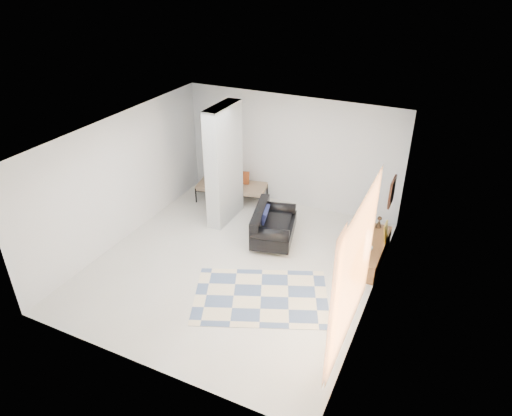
% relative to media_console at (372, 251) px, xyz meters
% --- Properties ---
extents(floor, '(6.00, 6.00, 0.00)m').
position_rel_media_console_xyz_m(floor, '(-2.52, -1.35, -0.21)').
color(floor, beige).
rests_on(floor, ground).
extents(ceiling, '(6.00, 6.00, 0.00)m').
position_rel_media_console_xyz_m(ceiling, '(-2.52, -1.35, 2.59)').
color(ceiling, white).
rests_on(ceiling, wall_back).
extents(wall_back, '(6.00, 0.00, 6.00)m').
position_rel_media_console_xyz_m(wall_back, '(-2.52, 1.65, 1.19)').
color(wall_back, silver).
rests_on(wall_back, ground).
extents(wall_front, '(6.00, 0.00, 6.00)m').
position_rel_media_console_xyz_m(wall_front, '(-2.52, -4.35, 1.19)').
color(wall_front, silver).
rests_on(wall_front, ground).
extents(wall_left, '(0.00, 6.00, 6.00)m').
position_rel_media_console_xyz_m(wall_left, '(-5.27, -1.35, 1.19)').
color(wall_left, silver).
rests_on(wall_left, ground).
extents(wall_right, '(0.00, 6.00, 6.00)m').
position_rel_media_console_xyz_m(wall_right, '(0.23, -1.35, 1.19)').
color(wall_right, silver).
rests_on(wall_right, ground).
extents(partition_column, '(0.35, 1.20, 2.80)m').
position_rel_media_console_xyz_m(partition_column, '(-3.62, 0.25, 1.19)').
color(partition_column, '#B7BDBF').
rests_on(partition_column, floor).
extents(hallway_door, '(0.85, 0.06, 2.04)m').
position_rel_media_console_xyz_m(hallway_door, '(-4.62, 1.61, 0.81)').
color(hallway_door, beige).
rests_on(hallway_door, floor).
extents(curtain, '(0.00, 2.55, 2.55)m').
position_rel_media_console_xyz_m(curtain, '(0.15, -2.50, 1.24)').
color(curtain, orange).
rests_on(curtain, wall_right).
extents(wall_art, '(0.04, 0.45, 0.55)m').
position_rel_media_console_xyz_m(wall_art, '(0.20, -0.00, 1.44)').
color(wall_art, black).
rests_on(wall_art, wall_right).
extents(media_console, '(0.45, 1.71, 0.80)m').
position_rel_media_console_xyz_m(media_console, '(0.00, 0.00, 0.00)').
color(media_console, brown).
rests_on(media_console, floor).
extents(loveseat, '(1.17, 1.61, 0.76)m').
position_rel_media_console_xyz_m(loveseat, '(-2.23, -0.17, 0.16)').
color(loveseat, silver).
rests_on(loveseat, floor).
extents(daybed, '(1.87, 1.07, 0.77)m').
position_rel_media_console_xyz_m(daybed, '(-3.95, 1.15, 0.21)').
color(daybed, black).
rests_on(daybed, floor).
extents(area_rug, '(2.94, 2.49, 0.01)m').
position_rel_media_console_xyz_m(area_rug, '(-1.61, -2.09, -0.20)').
color(area_rug, beige).
rests_on(area_rug, floor).
extents(cylinder_lamp, '(0.12, 0.12, 0.65)m').
position_rel_media_console_xyz_m(cylinder_lamp, '(-0.02, -0.62, 0.52)').
color(cylinder_lamp, white).
rests_on(cylinder_lamp, media_console).
extents(bronze_figurine, '(0.13, 0.13, 0.26)m').
position_rel_media_console_xyz_m(bronze_figurine, '(-0.05, 0.70, 0.33)').
color(bronze_figurine, black).
rests_on(bronze_figurine, media_console).
extents(vase, '(0.18, 0.18, 0.19)m').
position_rel_media_console_xyz_m(vase, '(-0.05, -0.29, 0.29)').
color(vase, silver).
rests_on(vase, media_console).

